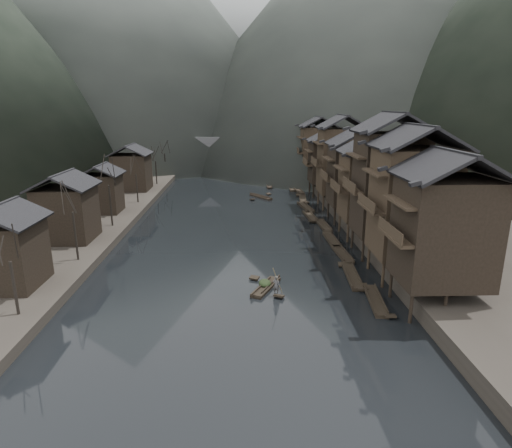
{
  "coord_description": "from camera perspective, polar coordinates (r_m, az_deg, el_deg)",
  "views": [
    {
      "loc": [
        0.77,
        -41.02,
        17.0
      ],
      "look_at": [
        2.49,
        10.65,
        2.5
      ],
      "focal_mm": 30.0,
      "sensor_mm": 36.0,
      "label": 1
    }
  ],
  "objects": [
    {
      "name": "hills",
      "position": [
        210.49,
        -0.59,
        25.1
      ],
      "size": [
        320.0,
        380.0,
        110.12
      ],
      "color": "black",
      "rests_on": "ground"
    },
    {
      "name": "left_bank",
      "position": [
        90.07,
        -25.32,
        3.66
      ],
      "size": [
        40.0,
        200.0,
        1.2
      ],
      "primitive_type": "cube",
      "color": "#2D2823",
      "rests_on": "ground"
    },
    {
      "name": "hero_sampan",
      "position": [
        41.31,
        1.34,
        -8.33
      ],
      "size": [
        3.2,
        5.23,
        0.44
      ],
      "color": "black",
      "rests_on": "water"
    },
    {
      "name": "right_bank",
      "position": [
        89.41,
        20.7,
        4.28
      ],
      "size": [
        40.0,
        200.0,
        1.8
      ],
      "primitive_type": "cube",
      "color": "#2D2823",
      "rests_on": "ground"
    },
    {
      "name": "moored_sampans",
      "position": [
        65.32,
        8.02,
        0.61
      ],
      "size": [
        3.03,
        61.14,
        0.47
      ],
      "color": "black",
      "rests_on": "water"
    },
    {
      "name": "bamboo_pole",
      "position": [
        38.4,
        3.06,
        -4.16
      ],
      "size": [
        1.23,
        1.68,
        3.56
      ],
      "primitive_type": "cylinder",
      "rotation": [
        0.51,
        0.0,
        -0.62
      ],
      "color": "#8C7A51",
      "rests_on": "boatman"
    },
    {
      "name": "stone_bridge",
      "position": [
        113.64,
        -2.32,
        9.65
      ],
      "size": [
        40.0,
        6.0,
        9.0
      ],
      "color": "#4C4C4F",
      "rests_on": "ground"
    },
    {
      "name": "cargo_heap",
      "position": [
        41.27,
        1.17,
        -7.46
      ],
      "size": [
        1.19,
        1.55,
        0.71
      ],
      "primitive_type": "ellipsoid",
      "color": "black",
      "rests_on": "hero_sampan"
    },
    {
      "name": "stilt_houses",
      "position": [
        62.53,
        13.55,
        7.94
      ],
      "size": [
        9.0,
        67.6,
        16.46
      ],
      "color": "black",
      "rests_on": "ground"
    },
    {
      "name": "left_houses",
      "position": [
        65.71,
        -20.83,
        4.7
      ],
      "size": [
        8.1,
        53.2,
        8.73
      ],
      "color": "black",
      "rests_on": "left_bank"
    },
    {
      "name": "midriver_boats",
      "position": [
        96.37,
        -2.54,
        5.61
      ],
      "size": [
        15.83,
        35.72,
        0.45
      ],
      "color": "black",
      "rests_on": "water"
    },
    {
      "name": "boatman",
      "position": [
        39.37,
        2.71,
        -7.81
      ],
      "size": [
        0.77,
        0.66,
        1.77
      ],
      "primitive_type": "imported",
      "rotation": [
        0.0,
        0.0,
        2.69
      ],
      "color": "#4F4F51",
      "rests_on": "hero_sampan"
    },
    {
      "name": "bare_trees",
      "position": [
        68.4,
        -17.04,
        6.22
      ],
      "size": [
        3.99,
        74.26,
        7.99
      ],
      "color": "black",
      "rests_on": "left_bank"
    },
    {
      "name": "water",
      "position": [
        44.41,
        -2.78,
        -6.86
      ],
      "size": [
        300.0,
        300.0,
        0.0
      ],
      "primitive_type": "plane",
      "color": "black",
      "rests_on": "ground"
    }
  ]
}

